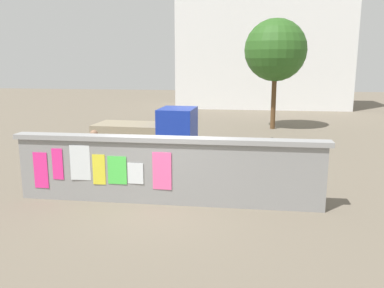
% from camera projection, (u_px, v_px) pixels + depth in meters
% --- Properties ---
extents(ground, '(60.00, 60.00, 0.00)m').
position_uv_depth(ground, '(203.00, 141.00, 17.85)').
color(ground, '#6B6051').
extents(poster_wall, '(7.76, 0.42, 1.68)m').
position_uv_depth(poster_wall, '(167.00, 170.00, 9.92)').
color(poster_wall, gray).
rests_on(poster_wall, ground).
extents(auto_rickshaw_truck, '(3.67, 1.69, 1.85)m').
position_uv_depth(auto_rickshaw_truck, '(151.00, 134.00, 14.52)').
color(auto_rickshaw_truck, black).
rests_on(auto_rickshaw_truck, ground).
extents(motorcycle, '(1.89, 0.57, 0.87)m').
position_uv_depth(motorcycle, '(254.00, 149.00, 14.04)').
color(motorcycle, black).
rests_on(motorcycle, ground).
extents(bicycle_near, '(1.71, 0.44, 0.95)m').
position_uv_depth(bicycle_near, '(153.00, 172.00, 11.57)').
color(bicycle_near, black).
rests_on(bicycle_near, ground).
extents(bicycle_far, '(1.68, 0.53, 0.95)m').
position_uv_depth(bicycle_far, '(246.00, 176.00, 11.15)').
color(bicycle_far, black).
rests_on(bicycle_far, ground).
extents(person_walking, '(0.46, 0.46, 1.62)m').
position_uv_depth(person_walking, '(95.00, 152.00, 11.23)').
color(person_walking, '#D83F72').
rests_on(person_walking, ground).
extents(tree_roadside, '(3.11, 3.11, 5.55)m').
position_uv_depth(tree_roadside, '(276.00, 50.00, 20.19)').
color(tree_roadside, brown).
rests_on(tree_roadside, ground).
extents(building_background, '(12.74, 4.30, 9.15)m').
position_uv_depth(building_background, '(263.00, 45.00, 29.67)').
color(building_background, silver).
rests_on(building_background, ground).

